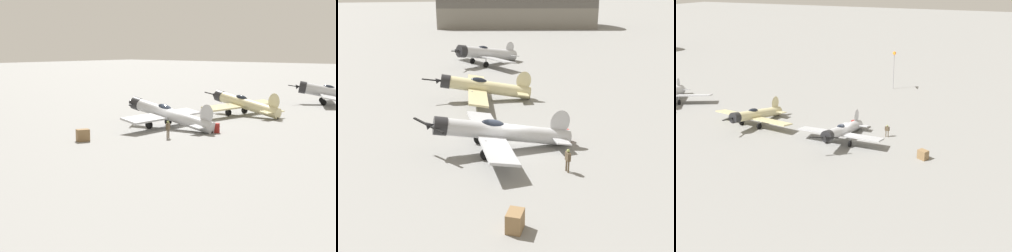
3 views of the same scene
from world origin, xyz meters
TOP-DOWN VIEW (x-y plane):
  - ground_plane at (0.00, 0.00)m, footprint 400.00×400.00m
  - airplane_foreground at (0.52, 0.01)m, footprint 11.43×10.40m
  - airplane_mid_apron at (-0.15, -13.00)m, footprint 11.00×11.90m
  - airplane_far_line at (-3.18, -31.26)m, footprint 10.15×12.39m
  - ground_crew_mechanic at (-3.15, 4.40)m, footprint 0.28×0.61m
  - equipment_crate at (1.54, 10.15)m, footprint 1.16×1.29m
  - fuel_drum at (-4.73, -0.78)m, footprint 0.67×0.67m

SIDE VIEW (x-z plane):
  - ground_plane at x=0.00m, z-range 0.00..0.00m
  - fuel_drum at x=-4.73m, z-range 0.00..0.90m
  - equipment_crate at x=1.54m, z-range 0.00..1.03m
  - ground_crew_mechanic at x=-3.15m, z-range 0.17..1.74m
  - airplane_foreground at x=0.52m, z-range -0.10..2.88m
  - airplane_mid_apron at x=-0.15m, z-range -0.10..2.91m
  - airplane_far_line at x=-3.18m, z-range -0.06..3.21m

